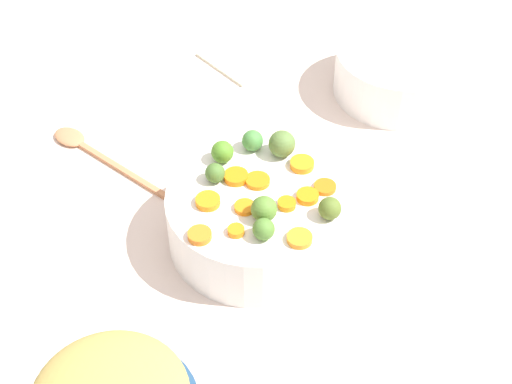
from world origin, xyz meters
TOP-DOWN VIEW (x-y plane):
  - tabletop at (0.00, 0.00)m, footprint 2.40×2.40m
  - serving_bowl_carrots at (0.03, -0.04)m, footprint 0.28×0.28m
  - carrot_slice_0 at (0.10, -0.06)m, footprint 0.04×0.04m
  - carrot_slice_1 at (-0.07, -0.07)m, footprint 0.04×0.04m
  - carrot_slice_2 at (0.01, -0.06)m, footprint 0.04×0.04m
  - carrot_slice_3 at (0.08, 0.02)m, footprint 0.03×0.03m
  - carrot_slice_4 at (-0.01, 0.00)m, footprint 0.04×0.04m
  - carrot_slice_5 at (-0.04, 0.00)m, footprint 0.05×0.05m
  - carrot_slice_6 at (0.01, 0.07)m, footprint 0.05×0.05m
  - carrot_slice_7 at (0.04, -0.09)m, footprint 0.04×0.04m
  - carrot_slice_8 at (0.05, -0.02)m, footprint 0.04×0.04m
  - carrot_slice_9 at (-0.08, -0.01)m, footprint 0.05×0.05m
  - carrot_slice_10 at (0.13, -0.00)m, footprint 0.04×0.04m
  - brussels_sprout_0 at (0.07, -0.10)m, footprint 0.03×0.03m
  - brussels_sprout_1 at (0.04, 0.01)m, footprint 0.04×0.04m
  - brussels_sprout_2 at (-0.02, -0.14)m, footprint 0.03×0.03m
  - brussels_sprout_3 at (-0.05, -0.11)m, footprint 0.04×0.04m
  - brussels_sprout_4 at (-0.05, 0.05)m, footprint 0.03×0.03m
  - brussels_sprout_5 at (0.04, -0.13)m, footprint 0.04×0.04m
  - brussels_sprout_6 at (0.05, 0.04)m, footprint 0.03×0.03m
  - wooden_spoon at (0.20, -0.36)m, footprint 0.14×0.26m
  - casserole_dish at (-0.39, -0.26)m, footprint 0.24×0.24m
  - dish_towel at (-0.20, -0.50)m, footprint 0.22×0.19m

SIDE VIEW (x-z plane):
  - tabletop at x=0.00m, z-range 0.00..0.02m
  - dish_towel at x=-0.20m, z-range 0.02..0.03m
  - wooden_spoon at x=0.20m, z-range 0.02..0.03m
  - casserole_dish at x=-0.39m, z-range 0.02..0.11m
  - serving_bowl_carrots at x=0.03m, z-range 0.02..0.12m
  - carrot_slice_9 at x=-0.08m, z-range 0.12..0.12m
  - carrot_slice_2 at x=0.01m, z-range 0.12..0.12m
  - carrot_slice_8 at x=0.05m, z-range 0.12..0.12m
  - carrot_slice_6 at x=0.01m, z-range 0.12..0.12m
  - carrot_slice_3 at x=0.08m, z-range 0.12..0.12m
  - carrot_slice_4 at x=-0.01m, z-range 0.12..0.13m
  - carrot_slice_5 at x=-0.04m, z-range 0.12..0.13m
  - carrot_slice_7 at x=0.04m, z-range 0.12..0.13m
  - carrot_slice_10 at x=0.13m, z-range 0.12..0.13m
  - carrot_slice_0 at x=0.10m, z-range 0.12..0.13m
  - carrot_slice_1 at x=-0.07m, z-range 0.12..0.13m
  - brussels_sprout_0 at x=0.07m, z-range 0.12..0.15m
  - brussels_sprout_6 at x=0.05m, z-range 0.12..0.15m
  - brussels_sprout_4 at x=-0.05m, z-range 0.12..0.15m
  - brussels_sprout_2 at x=-0.02m, z-range 0.12..0.15m
  - brussels_sprout_5 at x=0.04m, z-range 0.12..0.15m
  - brussels_sprout_1 at x=0.04m, z-range 0.12..0.15m
  - brussels_sprout_3 at x=-0.05m, z-range 0.12..0.16m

